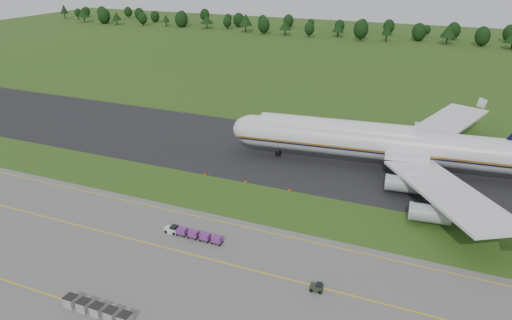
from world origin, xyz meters
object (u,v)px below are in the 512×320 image
at_px(aircraft, 386,143).
at_px(utility_cart, 316,288).
at_px(edge_markers, 246,182).
at_px(uld_row, 97,310).
at_px(baggage_train, 192,234).

bearing_deg(aircraft, utility_cart, -90.95).
bearing_deg(edge_markers, uld_row, -91.32).
relative_size(aircraft, uld_row, 7.15).
bearing_deg(aircraft, uld_row, -111.86).
distance_m(aircraft, uld_row, 74.63).
relative_size(baggage_train, uld_row, 1.02).
bearing_deg(utility_cart, baggage_train, 166.91).
xyz_separation_m(uld_row, edge_markers, (1.11, 48.10, -0.62)).
xyz_separation_m(baggage_train, uld_row, (-1.80, -23.43, 0.08)).
bearing_deg(utility_cart, aircraft, 89.05).
relative_size(utility_cart, uld_row, 0.18).
relative_size(baggage_train, utility_cart, 5.74).
distance_m(baggage_train, utility_cart, 25.71).
relative_size(aircraft, utility_cart, 40.02).
distance_m(aircraft, baggage_train, 52.78).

